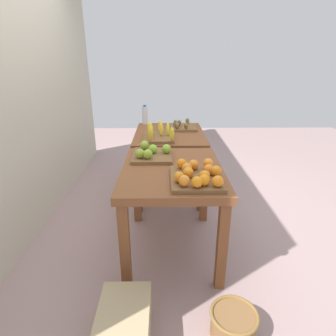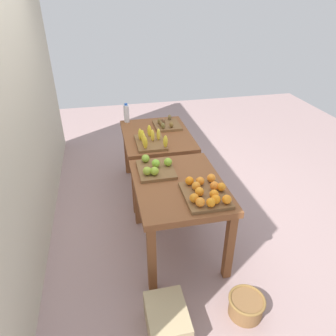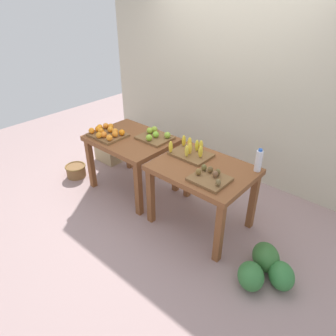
# 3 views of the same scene
# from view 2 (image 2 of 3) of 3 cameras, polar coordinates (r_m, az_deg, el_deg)

# --- Properties ---
(ground_plane) EXTENTS (8.00, 8.00, 0.00)m
(ground_plane) POSITION_cam_2_polar(r_m,az_deg,el_deg) (3.70, -0.29, -8.10)
(ground_plane) COLOR gray
(back_wall) EXTENTS (4.40, 0.12, 3.00)m
(back_wall) POSITION_cam_2_polar(r_m,az_deg,el_deg) (3.05, -26.66, 11.93)
(back_wall) COLOR beige
(back_wall) RESTS_ON ground_plane
(display_table_left) EXTENTS (1.04, 0.80, 0.77)m
(display_table_left) POSITION_cam_2_polar(r_m,az_deg,el_deg) (2.88, 2.01, -4.66)
(display_table_left) COLOR brown
(display_table_left) RESTS_ON ground_plane
(display_table_right) EXTENTS (1.04, 0.80, 0.77)m
(display_table_right) POSITION_cam_2_polar(r_m,az_deg,el_deg) (3.83, -2.06, 4.76)
(display_table_right) COLOR brown
(display_table_right) RESTS_ON ground_plane
(orange_bin) EXTENTS (0.44, 0.38, 0.11)m
(orange_bin) POSITION_cam_2_polar(r_m,az_deg,el_deg) (2.63, 7.02, -4.54)
(orange_bin) COLOR brown
(orange_bin) RESTS_ON display_table_left
(apple_bin) EXTENTS (0.40, 0.34, 0.11)m
(apple_bin) POSITION_cam_2_polar(r_m,az_deg,el_deg) (2.98, -2.36, 0.03)
(apple_bin) COLOR brown
(apple_bin) RESTS_ON display_table_left
(banana_crate) EXTENTS (0.44, 0.32, 0.17)m
(banana_crate) POSITION_cam_2_polar(r_m,az_deg,el_deg) (3.50, -3.31, 5.08)
(banana_crate) COLOR brown
(banana_crate) RESTS_ON display_table_right
(kiwi_bin) EXTENTS (0.36, 0.32, 0.10)m
(kiwi_bin) POSITION_cam_2_polar(r_m,az_deg,el_deg) (3.97, -0.30, 7.98)
(kiwi_bin) COLOR brown
(kiwi_bin) RESTS_ON display_table_right
(water_bottle) EXTENTS (0.07, 0.07, 0.25)m
(water_bottle) POSITION_cam_2_polar(r_m,az_deg,el_deg) (4.12, -7.63, 9.90)
(water_bottle) COLOR silver
(water_bottle) RESTS_ON display_table_right
(watermelon_pile) EXTENTS (0.59, 0.69, 0.25)m
(watermelon_pile) POSITION_cam_2_polar(r_m,az_deg,el_deg) (4.92, -1.33, 3.96)
(watermelon_pile) COLOR #317538
(watermelon_pile) RESTS_ON ground_plane
(wicker_basket) EXTENTS (0.29, 0.29, 0.18)m
(wicker_basket) POSITION_cam_2_polar(r_m,az_deg,el_deg) (2.79, 14.12, -23.26)
(wicker_basket) COLOR brown
(wicker_basket) RESTS_ON ground_plane
(cardboard_produce_box) EXTENTS (0.40, 0.30, 0.25)m
(cardboard_produce_box) POSITION_cam_2_polar(r_m,az_deg,el_deg) (2.61, -0.17, -26.23)
(cardboard_produce_box) COLOR tan
(cardboard_produce_box) RESTS_ON ground_plane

